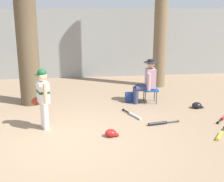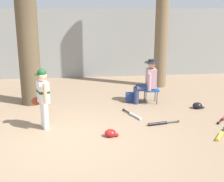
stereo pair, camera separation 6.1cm
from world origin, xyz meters
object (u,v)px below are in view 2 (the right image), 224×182
young_ballplayer (43,95)px  bat_aluminum_silver (134,115)px  batting_helmet_black (197,106)px  tree_behind_spectator (163,6)px  seated_spectator (148,80)px  folding_stool (151,90)px  handbag_beside_stool (132,97)px  bat_black_composite (160,123)px  bat_yellow_trainer (220,135)px  batting_helmet_red (111,133)px

young_ballplayer → bat_aluminum_silver: size_ratio=1.75×
bat_aluminum_silver → batting_helmet_black: size_ratio=2.52×
tree_behind_spectator → seated_spectator: tree_behind_spectator is taller
tree_behind_spectator → young_ballplayer: 5.12m
folding_stool → handbag_beside_stool: folding_stool is taller
bat_black_composite → bat_aluminum_silver: size_ratio=1.01×
bat_black_composite → seated_spectator: bearing=86.6°
young_ballplayer → bat_aluminum_silver: 2.22m
seated_spectator → bat_yellow_trainer: bearing=-69.1°
young_ballplayer → bat_black_composite: (2.53, -0.13, -0.71)m
seated_spectator → batting_helmet_black: size_ratio=4.07×
bat_black_composite → batting_helmet_black: 1.61m
bat_black_composite → batting_helmet_black: bearing=37.6°
handbag_beside_stool → bat_aluminum_silver: handbag_beside_stool is taller
folding_stool → bat_yellow_trainer: 2.56m
folding_stool → batting_helmet_red: bearing=-122.7°
bat_black_composite → folding_stool: bearing=83.2°
folding_stool → bat_aluminum_silver: 1.28m
young_ballplayer → bat_black_composite: young_ballplayer is taller
seated_spectator → bat_yellow_trainer: seated_spectator is taller
bat_black_composite → bat_yellow_trainer: 1.28m
batting_helmet_black → handbag_beside_stool: bearing=153.6°
batting_helmet_red → bat_yellow_trainer: bearing=-7.5°
folding_stool → batting_helmet_red: 2.53m
seated_spectator → batting_helmet_red: seated_spectator is taller
bat_yellow_trainer → bat_black_composite: bearing=142.3°
bat_black_composite → bat_yellow_trainer: size_ratio=1.26×
handbag_beside_stool → bat_yellow_trainer: size_ratio=0.57×
bat_black_composite → tree_behind_spectator: bearing=74.4°
handbag_beside_stool → bat_yellow_trainer: 2.87m
seated_spectator → batting_helmet_red: 2.54m
tree_behind_spectator → handbag_beside_stool: bearing=-127.2°
bat_yellow_trainer → tree_behind_spectator: bearing=90.9°
folding_stool → handbag_beside_stool: bearing=163.4°
batting_helmet_red → young_ballplayer: bearing=155.4°
batting_helmet_black → tree_behind_spectator: bearing=97.7°
handbag_beside_stool → bat_black_composite: 1.79m
bat_aluminum_silver → batting_helmet_black: batting_helmet_black is taller
batting_helmet_black → seated_spectator: bearing=151.4°
seated_spectator → bat_aluminum_silver: 1.34m
tree_behind_spectator → bat_aluminum_silver: size_ratio=7.74×
bat_yellow_trainer → handbag_beside_stool: bearing=117.1°
young_ballplayer → seated_spectator: (2.62, 1.50, -0.10)m
tree_behind_spectator → young_ballplayer: tree_behind_spectator is taller
bat_aluminum_silver → bat_black_composite: bearing=-50.8°
batting_helmet_black → bat_aluminum_silver: bearing=-167.1°
batting_helmet_red → bat_black_composite: bearing=23.0°
folding_stool → batting_helmet_black: size_ratio=1.48×
folding_stool → seated_spectator: bearing=174.6°
bat_black_composite → batting_helmet_red: batting_helmet_red is taller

